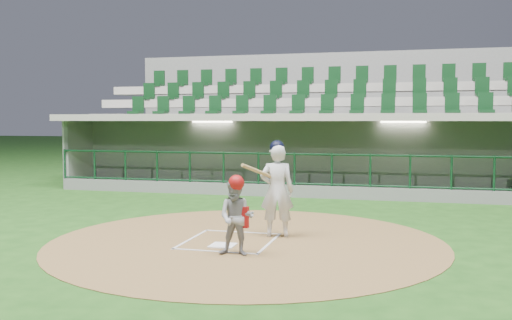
{
  "coord_description": "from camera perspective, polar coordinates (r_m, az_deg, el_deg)",
  "views": [
    {
      "loc": [
        3.08,
        -10.11,
        2.22
      ],
      "look_at": [
        -0.26,
        2.6,
        1.3
      ],
      "focal_mm": 40.0,
      "sensor_mm": 36.0,
      "label": 1
    }
  ],
  "objects": [
    {
      "name": "catcher",
      "position": [
        9.34,
        -1.96,
        -5.62
      ],
      "size": [
        0.63,
        0.5,
        1.32
      ],
      "color": "gray",
      "rests_on": "dirt_circle"
    },
    {
      "name": "dugout_structure",
      "position": [
        18.21,
        5.53,
        -0.01
      ],
      "size": [
        16.4,
        3.7,
        3.0
      ],
      "color": "gray",
      "rests_on": "ground"
    },
    {
      "name": "ground",
      "position": [
        10.8,
        -2.18,
        -7.86
      ],
      "size": [
        120.0,
        120.0,
        0.0
      ],
      "primitive_type": "plane",
      "color": "#1A4413",
      "rests_on": "ground"
    },
    {
      "name": "batter_box_chalk",
      "position": [
        10.52,
        -2.66,
        -8.09
      ],
      "size": [
        1.55,
        1.8,
        0.01
      ],
      "color": "white",
      "rests_on": "ground"
    },
    {
      "name": "home_plate",
      "position": [
        10.14,
        -3.34,
        -8.52
      ],
      "size": [
        0.43,
        0.43,
        0.02
      ],
      "primitive_type": "cube",
      "color": "white",
      "rests_on": "dirt_circle"
    },
    {
      "name": "seating_deck",
      "position": [
        21.26,
        6.4,
        1.83
      ],
      "size": [
        17.0,
        6.72,
        5.15
      ],
      "color": "slate",
      "rests_on": "ground"
    },
    {
      "name": "batter",
      "position": [
        10.8,
        2.09,
        -2.87
      ],
      "size": [
        0.89,
        0.91,
        1.83
      ],
      "color": "silver",
      "rests_on": "dirt_circle"
    },
    {
      "name": "dirt_circle",
      "position": [
        10.53,
        -0.92,
        -8.13
      ],
      "size": [
        7.2,
        7.2,
        0.01
      ],
      "primitive_type": "cylinder",
      "color": "brown",
      "rests_on": "ground"
    }
  ]
}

